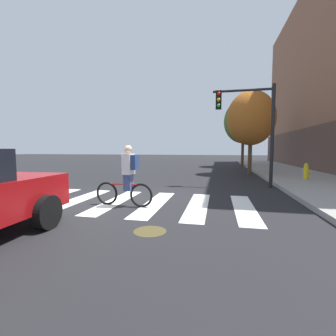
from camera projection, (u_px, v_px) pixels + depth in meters
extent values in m
plane|color=black|center=(113.00, 202.00, 6.99)|extent=(120.00, 120.00, 0.00)
cube|color=silver|center=(12.00, 196.00, 7.76)|extent=(0.55, 3.27, 0.01)
cube|color=silver|center=(44.00, 198.00, 7.50)|extent=(0.55, 3.27, 0.01)
cube|color=silver|center=(78.00, 200.00, 7.24)|extent=(0.55, 3.27, 0.01)
cube|color=silver|center=(115.00, 202.00, 6.97)|extent=(0.55, 3.27, 0.01)
cube|color=silver|center=(155.00, 204.00, 6.71)|extent=(0.55, 3.27, 0.01)
cube|color=silver|center=(198.00, 206.00, 6.45)|extent=(0.55, 3.27, 0.01)
cube|color=silver|center=(244.00, 208.00, 6.19)|extent=(0.55, 3.27, 0.01)
cylinder|color=#473D1E|center=(150.00, 231.00, 4.45)|extent=(0.64, 0.64, 0.01)
cylinder|color=black|center=(46.00, 212.00, 4.56)|extent=(0.27, 0.69, 0.68)
torus|color=black|center=(141.00, 195.00, 6.27)|extent=(0.66, 0.10, 0.66)
torus|color=black|center=(107.00, 193.00, 6.56)|extent=(0.66, 0.10, 0.66)
cylinder|color=red|center=(124.00, 184.00, 6.40)|extent=(0.89, 0.11, 0.05)
cylinder|color=red|center=(129.00, 182.00, 6.35)|extent=(0.04, 0.04, 0.45)
cube|color=#384772|center=(129.00, 180.00, 6.34)|extent=(0.22, 0.29, 0.56)
cube|color=silver|center=(128.00, 164.00, 6.31)|extent=(0.26, 0.37, 0.56)
sphere|color=tan|center=(128.00, 149.00, 6.27)|extent=(0.22, 0.22, 0.22)
cube|color=navy|center=(134.00, 162.00, 6.25)|extent=(0.18, 0.29, 0.40)
cylinder|color=black|center=(272.00, 137.00, 9.37)|extent=(0.14, 0.14, 4.20)
cylinder|color=black|center=(243.00, 90.00, 9.47)|extent=(2.40, 0.10, 0.10)
cube|color=black|center=(219.00, 100.00, 9.70)|extent=(0.24, 0.20, 0.76)
sphere|color=red|center=(219.00, 94.00, 9.58)|extent=(0.14, 0.14, 0.14)
sphere|color=gold|center=(219.00, 99.00, 9.60)|extent=(0.14, 0.14, 0.14)
sphere|color=green|center=(219.00, 105.00, 9.62)|extent=(0.14, 0.14, 0.14)
cylinder|color=gold|center=(306.00, 173.00, 11.02)|extent=(0.22, 0.22, 0.65)
sphere|color=gold|center=(306.00, 165.00, 10.99)|extent=(0.18, 0.18, 0.18)
cylinder|color=gold|center=(310.00, 172.00, 10.98)|extent=(0.12, 0.09, 0.09)
cylinder|color=#4C3823|center=(250.00, 156.00, 14.42)|extent=(0.24, 0.24, 2.34)
ellipsoid|color=#A5591E|center=(251.00, 118.00, 14.23)|extent=(2.92, 2.92, 3.35)
cylinder|color=#4C3823|center=(243.00, 152.00, 20.74)|extent=(0.24, 0.24, 2.71)
ellipsoid|color=#47722D|center=(243.00, 121.00, 20.53)|extent=(3.38, 3.38, 3.88)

